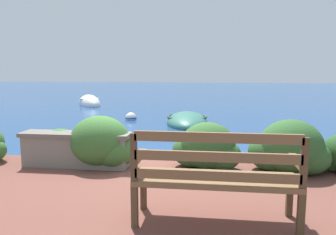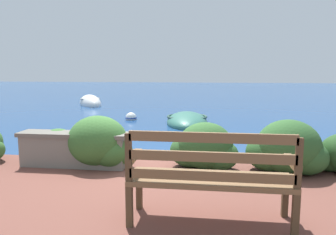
{
  "view_description": "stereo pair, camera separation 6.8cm",
  "coord_description": "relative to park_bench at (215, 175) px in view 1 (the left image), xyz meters",
  "views": [
    {
      "loc": [
        0.81,
        -5.17,
        1.69
      ],
      "look_at": [
        -0.53,
        5.29,
        0.16
      ],
      "focal_mm": 35.0,
      "sensor_mm": 36.0,
      "label": 1
    },
    {
      "loc": [
        0.87,
        -5.17,
        1.69
      ],
      "look_at": [
        -0.53,
        5.29,
        0.16
      ],
      "focal_mm": 35.0,
      "sensor_mm": 36.0,
      "label": 2
    }
  ],
  "objects": [
    {
      "name": "park_bench",
      "position": [
        0.0,
        0.0,
        0.0
      ],
      "size": [
        1.57,
        0.48,
        0.93
      ],
      "rotation": [
        0.0,
        0.0,
        -0.13
      ],
      "color": "brown",
      "rests_on": "patio_terrace"
    },
    {
      "name": "ground_plane",
      "position": [
        -0.88,
        2.16,
        -0.71
      ],
      "size": [
        80.0,
        80.0,
        0.0
      ],
      "color": "navy"
    },
    {
      "name": "hedge_clump_left",
      "position": [
        -2.44,
        1.85,
        -0.25
      ],
      "size": [
        0.8,
        0.58,
        0.54
      ],
      "color": "#38662D",
      "rests_on": "patio_terrace"
    },
    {
      "name": "hedge_clump_far_right",
      "position": [
        1.08,
        1.76,
        -0.15
      ],
      "size": [
        1.14,
        0.82,
        0.77
      ],
      "color": "#2D5628",
      "rests_on": "patio_terrace"
    },
    {
      "name": "rowboat_mid",
      "position": [
        -5.88,
        12.27,
        -0.63
      ],
      "size": [
        2.08,
        2.58,
        0.87
      ],
      "rotation": [
        0.0,
        0.0,
        5.27
      ],
      "color": "silver",
      "rests_on": "ground_plane"
    },
    {
      "name": "mooring_buoy",
      "position": [
        -2.74,
        7.86,
        -0.64
      ],
      "size": [
        0.41,
        0.41,
        0.37
      ],
      "color": "white",
      "rests_on": "ground_plane"
    },
    {
      "name": "rowboat_nearest",
      "position": [
        -0.77,
        7.33,
        -0.65
      ],
      "size": [
        1.52,
        2.67,
        0.61
      ],
      "rotation": [
        0.0,
        0.0,
        1.67
      ],
      "color": "#336B5B",
      "rests_on": "ground_plane"
    },
    {
      "name": "stone_wall",
      "position": [
        -2.09,
        1.67,
        -0.22
      ],
      "size": [
        1.7,
        0.39,
        0.53
      ],
      "color": "slate",
      "rests_on": "patio_terrace"
    },
    {
      "name": "hedge_clump_right",
      "position": [
        -0.1,
        1.8,
        -0.18
      ],
      "size": [
        1.03,
        0.74,
        0.7
      ],
      "color": "#2D5628",
      "rests_on": "patio_terrace"
    },
    {
      "name": "hedge_clump_centre",
      "position": [
        -1.74,
        1.73,
        -0.15
      ],
      "size": [
        1.15,
        0.83,
        0.78
      ],
      "color": "#38662D",
      "rests_on": "patio_terrace"
    }
  ]
}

